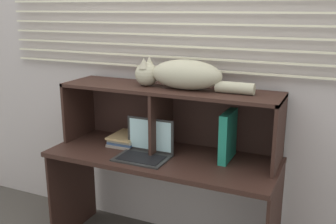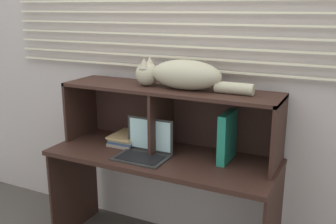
{
  "view_description": "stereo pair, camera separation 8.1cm",
  "coord_description": "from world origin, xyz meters",
  "px_view_note": "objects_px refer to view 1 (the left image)",
  "views": [
    {
      "loc": [
        1.0,
        -1.88,
        1.62
      ],
      "look_at": [
        0.0,
        0.32,
        0.97
      ],
      "focal_mm": 41.61,
      "sensor_mm": 36.0,
      "label": 1
    },
    {
      "loc": [
        1.07,
        -1.84,
        1.62
      ],
      "look_at": [
        0.0,
        0.32,
        0.97
      ],
      "focal_mm": 41.61,
      "sensor_mm": 36.0,
      "label": 2
    }
  ],
  "objects_px": {
    "book_stack": "(127,139)",
    "cat": "(181,75)",
    "laptop": "(145,149)",
    "binder_upright": "(228,136)"
  },
  "relations": [
    {
      "from": "cat",
      "to": "binder_upright",
      "type": "relative_size",
      "value": 2.53
    },
    {
      "from": "cat",
      "to": "book_stack",
      "type": "height_order",
      "value": "cat"
    },
    {
      "from": "book_stack",
      "to": "cat",
      "type": "bearing_deg",
      "value": 0.39
    },
    {
      "from": "laptop",
      "to": "binder_upright",
      "type": "relative_size",
      "value": 1.07
    },
    {
      "from": "laptop",
      "to": "book_stack",
      "type": "distance_m",
      "value": 0.28
    },
    {
      "from": "binder_upright",
      "to": "cat",
      "type": "bearing_deg",
      "value": 180.0
    },
    {
      "from": "cat",
      "to": "laptop",
      "type": "xyz_separation_m",
      "value": [
        -0.17,
        -0.17,
        -0.46
      ]
    },
    {
      "from": "binder_upright",
      "to": "book_stack",
      "type": "relative_size",
      "value": 1.22
    },
    {
      "from": "laptop",
      "to": "cat",
      "type": "bearing_deg",
      "value": 44.4
    },
    {
      "from": "binder_upright",
      "to": "book_stack",
      "type": "distance_m",
      "value": 0.72
    }
  ]
}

